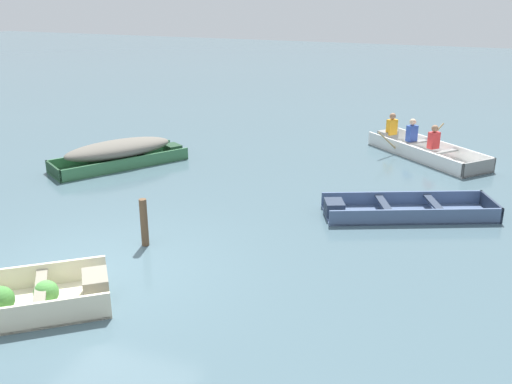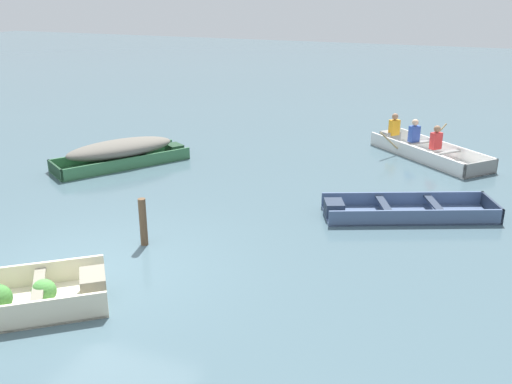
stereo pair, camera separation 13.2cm
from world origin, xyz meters
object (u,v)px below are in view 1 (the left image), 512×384
at_px(dinghy_cream_foreground, 19,301).
at_px(skiff_slate_blue_near_moored, 402,210).
at_px(mooring_post, 144,222).
at_px(skiff_green_mid_moored, 120,151).
at_px(rowboat_white_with_crew, 420,148).

bearing_deg(dinghy_cream_foreground, skiff_slate_blue_near_moored, 51.14).
distance_m(skiff_slate_blue_near_moored, mooring_post, 5.12).
xyz_separation_m(skiff_green_mid_moored, rowboat_white_with_crew, (7.07, 3.79, -0.16)).
xyz_separation_m(dinghy_cream_foreground, skiff_slate_blue_near_moored, (4.55, 5.65, -0.06)).
height_order(dinghy_cream_foreground, skiff_slate_blue_near_moored, dinghy_cream_foreground).
height_order(dinghy_cream_foreground, skiff_green_mid_moored, skiff_green_mid_moored).
height_order(dinghy_cream_foreground, rowboat_white_with_crew, rowboat_white_with_crew).
bearing_deg(mooring_post, skiff_green_mid_moored, 128.86).
height_order(skiff_slate_blue_near_moored, rowboat_white_with_crew, rowboat_white_with_crew).
bearing_deg(rowboat_white_with_crew, mooring_post, -116.88).
bearing_deg(mooring_post, skiff_slate_blue_near_moored, 37.52).
bearing_deg(rowboat_white_with_crew, skiff_green_mid_moored, -151.80).
relative_size(rowboat_white_with_crew, mooring_post, 3.93).
bearing_deg(dinghy_cream_foreground, rowboat_white_with_crew, 66.72).
distance_m(skiff_green_mid_moored, rowboat_white_with_crew, 8.02).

